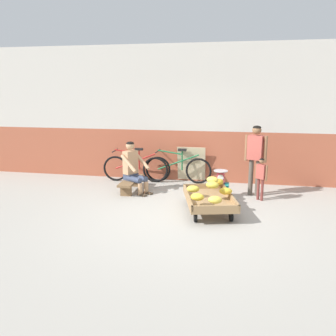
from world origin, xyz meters
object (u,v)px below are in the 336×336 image
at_px(low_bench, 131,182).
at_px(vendor_seated, 133,167).
at_px(bicycle_far_left, 178,169).
at_px(sign_board, 191,164).
at_px(banana_cart, 209,200).
at_px(weighing_scale, 221,177).
at_px(plastic_crate, 220,190).
at_px(customer_adult, 256,153).
at_px(customer_child, 261,175).
at_px(bicycle_near_left, 135,168).

height_order(low_bench, vendor_seated, vendor_seated).
bearing_deg(bicycle_far_left, vendor_seated, -131.01).
bearing_deg(sign_board, banana_cart, -74.19).
bearing_deg(weighing_scale, bicycle_far_left, 136.66).
xyz_separation_m(plastic_crate, customer_adult, (0.71, 0.29, 0.80)).
bearing_deg(weighing_scale, customer_child, -2.49).
distance_m(plastic_crate, bicycle_far_left, 1.52).
distance_m(vendor_seated, customer_child, 2.78).
bearing_deg(bicycle_near_left, bicycle_far_left, 5.65).
bearing_deg(customer_child, vendor_seated, 178.12).
xyz_separation_m(low_bench, sign_board, (1.24, 1.11, 0.24)).
bearing_deg(bicycle_near_left, sign_board, 11.50).
xyz_separation_m(banana_cart, low_bench, (-1.86, 1.07, -0.04)).
distance_m(banana_cart, customer_adult, 1.69).
xyz_separation_m(low_bench, vendor_seated, (0.08, -0.05, 0.37)).
height_order(weighing_scale, sign_board, sign_board).
height_order(sign_board, customer_adult, customer_adult).
height_order(plastic_crate, bicycle_near_left, bicycle_near_left).
xyz_separation_m(sign_board, customer_child, (1.61, -1.25, 0.11)).
height_order(low_bench, plastic_crate, plastic_crate).
bearing_deg(banana_cart, low_bench, 150.04).
bearing_deg(bicycle_near_left, customer_child, -17.88).
bearing_deg(bicycle_far_left, customer_child, -29.09).
relative_size(vendor_seated, customer_child, 1.28).
bearing_deg(bicycle_near_left, banana_cart, -43.55).
bearing_deg(vendor_seated, banana_cart, -29.90).
relative_size(customer_adult, customer_child, 1.72).
bearing_deg(plastic_crate, bicycle_near_left, 156.78).
distance_m(bicycle_near_left, bicycle_far_left, 1.07).
bearing_deg(weighing_scale, customer_adult, 22.09).
distance_m(vendor_seated, plastic_crate, 1.99).
height_order(weighing_scale, bicycle_near_left, bicycle_near_left).
distance_m(plastic_crate, sign_board, 1.47).
relative_size(bicycle_near_left, bicycle_far_left, 1.00).
relative_size(sign_board, customer_child, 1.00).
xyz_separation_m(bicycle_near_left, customer_child, (2.99, -0.97, 0.20)).
relative_size(weighing_scale, customer_adult, 0.20).
bearing_deg(customer_adult, customer_child, -70.47).
distance_m(banana_cart, weighing_scale, 1.01).
distance_m(plastic_crate, weighing_scale, 0.30).
bearing_deg(weighing_scale, sign_board, 122.93).
bearing_deg(banana_cart, bicycle_near_left, 136.45).
height_order(vendor_seated, plastic_crate, vendor_seated).
bearing_deg(customer_child, bicycle_near_left, 162.12).
bearing_deg(banana_cart, bicycle_far_left, 114.89).
xyz_separation_m(bicycle_near_left, bicycle_far_left, (1.07, 0.11, 0.00)).
relative_size(low_bench, bicycle_near_left, 0.66).
height_order(vendor_seated, bicycle_far_left, vendor_seated).
bearing_deg(bicycle_far_left, sign_board, 29.26).
bearing_deg(sign_board, bicycle_far_left, -150.74).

